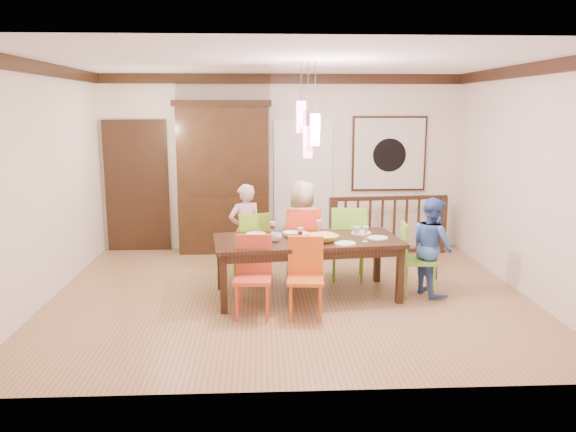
{
  "coord_description": "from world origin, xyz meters",
  "views": [
    {
      "loc": [
        -0.36,
        -6.87,
        2.36
      ],
      "look_at": [
        -0.01,
        0.21,
        0.99
      ],
      "focal_mm": 35.0,
      "sensor_mm": 36.0,
      "label": 1
    }
  ],
  "objects_px": {
    "china_hutch": "(224,177)",
    "person_end_right": "(432,246)",
    "chair_far_left": "(250,241)",
    "chair_end_right": "(419,254)",
    "person_far_left": "(245,231)",
    "dining_table": "(307,245)",
    "balustrade": "(388,224)",
    "person_far_mid": "(302,229)"
  },
  "relations": [
    {
      "from": "china_hutch",
      "to": "person_far_mid",
      "type": "bearing_deg",
      "value": -51.27
    },
    {
      "from": "person_far_left",
      "to": "person_far_mid",
      "type": "relative_size",
      "value": 0.96
    },
    {
      "from": "chair_far_left",
      "to": "chair_end_right",
      "type": "xyz_separation_m",
      "value": [
        2.14,
        -0.69,
        -0.02
      ]
    },
    {
      "from": "dining_table",
      "to": "person_far_left",
      "type": "relative_size",
      "value": 1.81
    },
    {
      "from": "dining_table",
      "to": "person_far_mid",
      "type": "height_order",
      "value": "person_far_mid"
    },
    {
      "from": "person_far_mid",
      "to": "balustrade",
      "type": "bearing_deg",
      "value": -163.39
    },
    {
      "from": "chair_far_left",
      "to": "chair_end_right",
      "type": "relative_size",
      "value": 1.05
    },
    {
      "from": "chair_end_right",
      "to": "balustrade",
      "type": "xyz_separation_m",
      "value": [
        0.07,
        2.03,
        -0.04
      ]
    },
    {
      "from": "balustrade",
      "to": "person_far_mid",
      "type": "height_order",
      "value": "person_far_mid"
    },
    {
      "from": "chair_far_left",
      "to": "person_end_right",
      "type": "height_order",
      "value": "person_end_right"
    },
    {
      "from": "person_far_left",
      "to": "balustrade",
      "type": "bearing_deg",
      "value": -176.92
    },
    {
      "from": "chair_far_left",
      "to": "person_far_left",
      "type": "bearing_deg",
      "value": -90.72
    },
    {
      "from": "person_far_mid",
      "to": "person_end_right",
      "type": "relative_size",
      "value": 1.09
    },
    {
      "from": "chair_far_left",
      "to": "person_far_mid",
      "type": "distance_m",
      "value": 0.76
    },
    {
      "from": "chair_end_right",
      "to": "person_far_left",
      "type": "relative_size",
      "value": 0.71
    },
    {
      "from": "dining_table",
      "to": "china_hutch",
      "type": "height_order",
      "value": "china_hutch"
    },
    {
      "from": "dining_table",
      "to": "person_far_mid",
      "type": "xyz_separation_m",
      "value": [
        0.0,
        0.89,
        0.01
      ]
    },
    {
      "from": "person_far_left",
      "to": "person_end_right",
      "type": "distance_m",
      "value": 2.56
    },
    {
      "from": "person_far_left",
      "to": "dining_table",
      "type": "bearing_deg",
      "value": 108.62
    },
    {
      "from": "dining_table",
      "to": "balustrade",
      "type": "bearing_deg",
      "value": 47.09
    },
    {
      "from": "chair_far_left",
      "to": "china_hutch",
      "type": "height_order",
      "value": "china_hutch"
    },
    {
      "from": "chair_far_left",
      "to": "person_end_right",
      "type": "relative_size",
      "value": 0.78
    },
    {
      "from": "balustrade",
      "to": "person_far_mid",
      "type": "relative_size",
      "value": 1.43
    },
    {
      "from": "dining_table",
      "to": "chair_end_right",
      "type": "height_order",
      "value": "chair_end_right"
    },
    {
      "from": "chair_end_right",
      "to": "dining_table",
      "type": "bearing_deg",
      "value": 94.31
    },
    {
      "from": "china_hutch",
      "to": "person_far_left",
      "type": "bearing_deg",
      "value": -75.34
    },
    {
      "from": "person_far_mid",
      "to": "china_hutch",
      "type": "bearing_deg",
      "value": -71.76
    },
    {
      "from": "chair_end_right",
      "to": "china_hutch",
      "type": "distance_m",
      "value": 3.59
    },
    {
      "from": "chair_far_left",
      "to": "balustrade",
      "type": "distance_m",
      "value": 2.58
    },
    {
      "from": "chair_end_right",
      "to": "person_far_mid",
      "type": "relative_size",
      "value": 0.68
    },
    {
      "from": "dining_table",
      "to": "chair_end_right",
      "type": "bearing_deg",
      "value": -7.18
    },
    {
      "from": "person_far_mid",
      "to": "person_end_right",
      "type": "bearing_deg",
      "value": 131.08
    },
    {
      "from": "person_far_left",
      "to": "china_hutch",
      "type": "bearing_deg",
      "value": -98.04
    },
    {
      "from": "chair_end_right",
      "to": "balustrade",
      "type": "height_order",
      "value": "balustrade"
    },
    {
      "from": "chair_far_left",
      "to": "person_far_mid",
      "type": "height_order",
      "value": "person_far_mid"
    },
    {
      "from": "china_hutch",
      "to": "person_far_left",
      "type": "relative_size",
      "value": 1.87
    },
    {
      "from": "china_hutch",
      "to": "person_end_right",
      "type": "height_order",
      "value": "china_hutch"
    },
    {
      "from": "chair_far_left",
      "to": "chair_end_right",
      "type": "height_order",
      "value": "chair_far_left"
    },
    {
      "from": "china_hutch",
      "to": "person_far_left",
      "type": "distance_m",
      "value": 1.61
    },
    {
      "from": "chair_far_left",
      "to": "china_hutch",
      "type": "distance_m",
      "value": 1.87
    },
    {
      "from": "person_end_right",
      "to": "person_far_mid",
      "type": "bearing_deg",
      "value": 44.86
    },
    {
      "from": "chair_end_right",
      "to": "china_hutch",
      "type": "height_order",
      "value": "china_hutch"
    }
  ]
}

